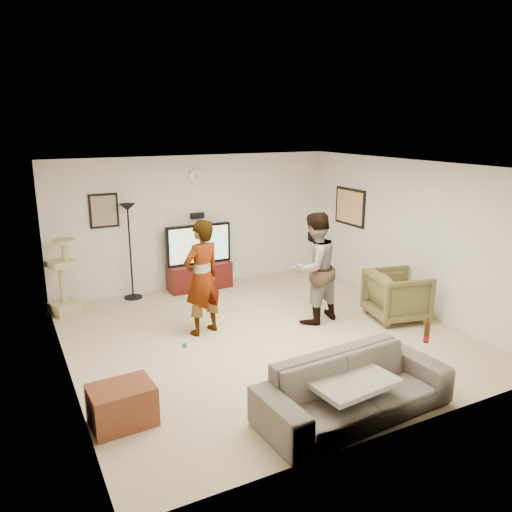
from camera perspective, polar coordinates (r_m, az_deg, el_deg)
name	(u,v)px	position (r m, az deg, el deg)	size (l,w,h in m)	color
floor	(264,336)	(7.61, 0.93, -9.03)	(5.50, 5.50, 0.02)	tan
ceiling	(265,165)	(6.98, 1.02, 10.25)	(5.50, 5.50, 0.02)	white
wall_back	(196,222)	(9.65, -6.78, 3.87)	(5.50, 0.04, 2.50)	silver
wall_front	(399,319)	(5.06, 15.95, -6.84)	(5.50, 0.04, 2.50)	silver
wall_left	(61,281)	(6.42, -21.25, -2.67)	(0.04, 5.50, 2.50)	silver
wall_right	(409,235)	(8.80, 16.98, 2.26)	(0.04, 5.50, 2.50)	silver
wall_clock	(196,177)	(9.49, -6.87, 8.88)	(0.26, 0.26, 0.04)	silver
wall_speaker	(197,216)	(9.57, -6.68, 4.57)	(0.25, 0.10, 0.10)	black
picture_back	(104,211)	(9.12, -16.88, 4.94)	(0.42, 0.03, 0.52)	#796F55
picture_right	(350,207)	(9.93, 10.60, 5.49)	(0.03, 0.78, 0.62)	tan
tv_stand	(200,276)	(9.64, -6.42, -2.26)	(1.19, 0.45, 0.50)	#3A0E0B
console_box	(207,293)	(9.36, -5.56, -4.15)	(0.40, 0.30, 0.07)	silver
tv	(199,244)	(9.48, -6.53, 1.34)	(1.26, 0.08, 0.75)	black
tv_screen	(199,245)	(9.44, -6.43, 1.29)	(1.16, 0.01, 0.66)	#24CFDD
floor_lamp	(130,252)	(9.17, -14.06, 0.42)	(0.32, 0.32, 1.71)	black
cat_tree	(62,277)	(8.79, -21.17, -2.23)	(0.41, 0.41, 1.28)	tan
person_left	(202,278)	(7.44, -6.13, -2.47)	(0.63, 0.42, 1.74)	#A3A3A3
person_right	(314,268)	(7.88, 6.59, -1.38)	(0.86, 0.67, 1.76)	navy
sofa	(354,388)	(5.68, 11.10, -14.44)	(2.18, 0.85, 0.64)	#575148
throw_blanket	(349,380)	(5.58, 10.52, -13.64)	(0.90, 0.70, 0.06)	#AEA892
beer_bottle	(427,332)	(6.11, 18.81, -8.18)	(0.06, 0.06, 0.25)	#3C1F05
armchair	(397,295)	(8.39, 15.71, -4.33)	(0.84, 0.87, 0.79)	brown
side_table	(122,405)	(5.65, -14.95, -16.02)	(0.65, 0.49, 0.43)	brown
toy_ball	(185,345)	(7.29, -8.09, -9.96)	(0.06, 0.06, 0.06)	#11577F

